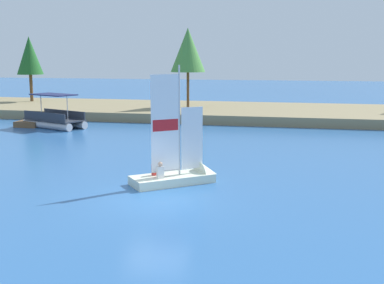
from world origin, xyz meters
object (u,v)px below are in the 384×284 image
Objects in this scene: shoreline_tree_left at (30,56)px; shoreline_tree_midleft at (188,50)px; wooden_dock at (41,121)px; sailboat at (187,174)px; pontoon_boat at (55,119)px.

shoreline_tree_midleft reaches higher than shoreline_tree_left.
shoreline_tree_left is 13.91m from wooden_dock.
shoreline_tree_midleft is 26.01m from sailboat.
shoreline_tree_midleft is 14.34m from pontoon_boat.
wooden_dock is 3.00m from pontoon_boat.
wooden_dock is at bearing -56.98° from shoreline_tree_left.
shoreline_tree_left reaches higher than sailboat.
shoreline_tree_midleft is at bearing -7.84° from shoreline_tree_left.
shoreline_tree_midleft is 1.30× the size of pontoon_boat.
shoreline_tree_left reaches higher than wooden_dock.
shoreline_tree_midleft is 1.40× the size of wooden_dock.
shoreline_tree_left is at bearing 123.02° from wooden_dock.
shoreline_tree_left is 0.93× the size of shoreline_tree_midleft.
pontoon_boat is at bearing -40.14° from wooden_dock.
shoreline_tree_left is 16.46m from pontoon_boat.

